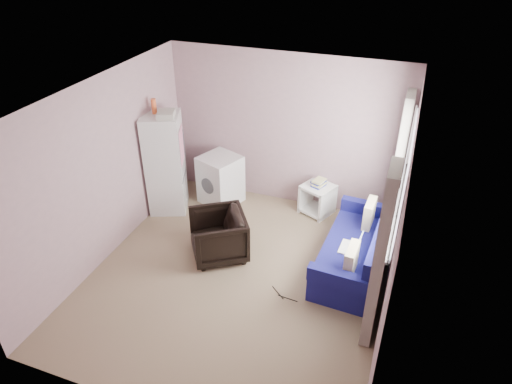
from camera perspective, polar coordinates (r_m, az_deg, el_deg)
room at (r=5.51m, az=-2.39°, el=-0.73°), size 3.84×4.24×2.54m
armchair at (r=6.40m, az=-4.75°, el=-5.19°), size 0.98×0.99×0.75m
fridge at (r=7.33m, az=-11.28°, el=3.59°), size 0.73×0.73×1.87m
washing_machine at (r=7.59m, az=-4.47°, el=1.68°), size 0.76×0.76×0.83m
side_table at (r=7.40m, az=7.71°, el=-0.62°), size 0.59×0.59×0.62m
sofa at (r=6.35m, az=12.75°, el=-7.31°), size 0.92×1.84×0.80m
window_dressing at (r=5.87m, az=16.48°, el=-1.64°), size 0.17×2.62×2.18m
floor_cables at (r=6.00m, az=3.36°, el=-12.78°), size 0.39×0.18×0.01m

